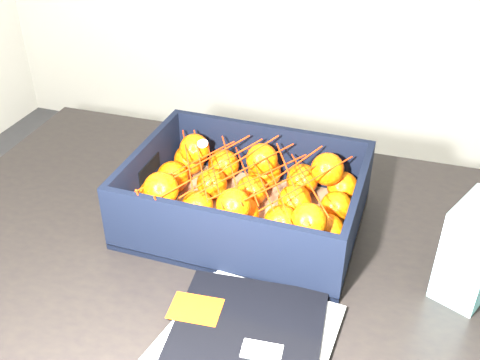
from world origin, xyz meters
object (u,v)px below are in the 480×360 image
(produce_crate, at_px, (245,204))
(table, at_px, (247,295))
(magazine_stack, at_px, (239,355))
(retail_carton, at_px, (474,250))

(produce_crate, bearing_deg, table, -69.57)
(magazine_stack, relative_size, produce_crate, 0.78)
(table, xyz_separation_m, retail_carton, (0.35, 0.03, 0.18))
(retail_carton, bearing_deg, magazine_stack, -116.59)
(magazine_stack, height_order, produce_crate, produce_crate)
(produce_crate, height_order, retail_carton, retail_carton)
(produce_crate, bearing_deg, magazine_stack, -72.99)
(magazine_stack, bearing_deg, retail_carton, 40.18)
(produce_crate, relative_size, retail_carton, 2.53)
(magazine_stack, bearing_deg, table, 105.69)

